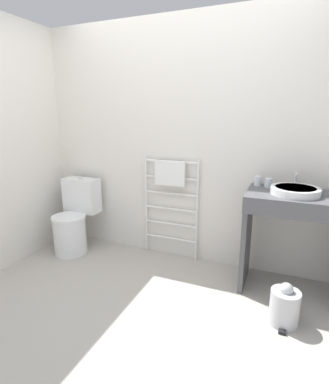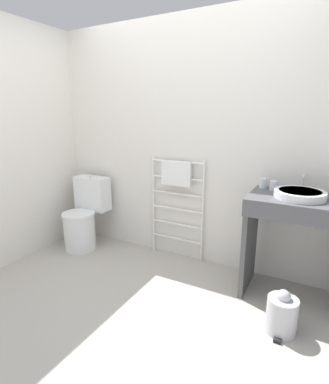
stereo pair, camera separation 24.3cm
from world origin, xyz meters
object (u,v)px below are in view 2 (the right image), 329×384
at_px(cup_near_edge, 274,185).
at_px(trash_bin, 282,314).
at_px(towel_radiator, 177,189).
at_px(toilet, 84,217).
at_px(cup_near_wall, 263,183).
at_px(sink_basin, 300,194).

distance_m(cup_near_edge, trash_bin, 1.01).
bearing_deg(cup_near_edge, towel_radiator, 175.38).
bearing_deg(towel_radiator, toilet, -165.48).
height_order(towel_radiator, cup_near_wall, towel_radiator).
distance_m(toilet, towel_radiator, 1.14).
distance_m(toilet, trash_bin, 2.25).
relative_size(cup_near_edge, trash_bin, 0.24).
bearing_deg(towel_radiator, cup_near_wall, -3.07).
xyz_separation_m(cup_near_wall, cup_near_edge, (0.09, -0.03, -0.00)).
distance_m(toilet, cup_near_edge, 2.07).
xyz_separation_m(toilet, towel_radiator, (1.04, 0.27, 0.40)).
distance_m(towel_radiator, sink_basin, 1.20).
xyz_separation_m(sink_basin, cup_near_edge, (-0.22, 0.16, 0.01)).
xyz_separation_m(towel_radiator, sink_basin, (1.16, -0.24, 0.15)).
height_order(toilet, trash_bin, toilet).
bearing_deg(cup_near_edge, toilet, -174.47).
xyz_separation_m(towel_radiator, trash_bin, (1.17, -0.69, -0.61)).
bearing_deg(trash_bin, towel_radiator, 149.37).
distance_m(towel_radiator, trash_bin, 1.49).
bearing_deg(sink_basin, towel_radiator, 168.47).
relative_size(towel_radiator, cup_near_edge, 13.46).
height_order(toilet, towel_radiator, towel_radiator).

